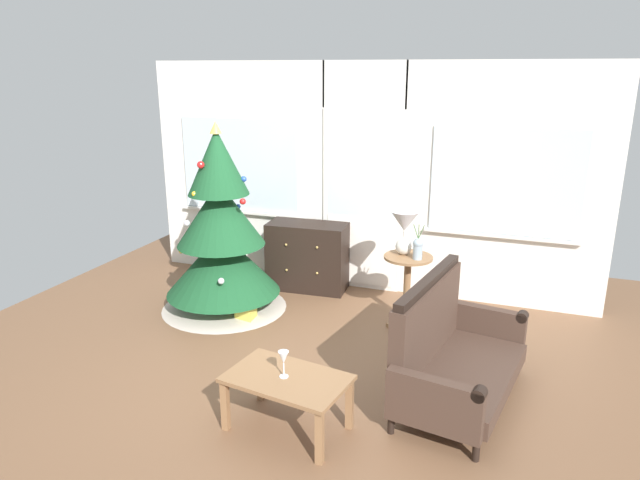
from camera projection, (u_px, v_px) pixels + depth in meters
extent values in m
plane|color=brown|center=(293.00, 368.00, 4.92)|extent=(6.76, 6.76, 0.00)
cube|color=white|center=(242.00, 171.00, 6.93)|extent=(2.15, 0.08, 2.55)
cube|color=white|center=(505.00, 188.00, 5.93)|extent=(2.15, 0.08, 2.55)
cube|color=white|center=(365.00, 84.00, 6.13)|extent=(0.94, 0.08, 0.50)
cube|color=silver|center=(362.00, 201.00, 6.47)|extent=(0.90, 0.05, 2.05)
cube|color=white|center=(360.00, 250.00, 6.61)|extent=(0.78, 0.02, 0.80)
cube|color=silver|center=(362.00, 169.00, 6.34)|extent=(0.78, 0.01, 1.10)
cube|color=silver|center=(239.00, 165.00, 6.86)|extent=(1.50, 0.01, 1.10)
cube|color=silver|center=(505.00, 182.00, 5.85)|extent=(1.50, 0.01, 1.10)
cube|color=silver|center=(240.00, 212.00, 7.01)|extent=(1.59, 0.06, 0.03)
cube|color=silver|center=(500.00, 236.00, 6.01)|extent=(1.59, 0.06, 0.03)
cylinder|color=#4C331E|center=(224.00, 296.00, 6.13)|extent=(0.10, 0.10, 0.26)
cone|color=beige|center=(225.00, 303.00, 6.16)|extent=(1.32, 1.32, 0.10)
cone|color=#194C28|center=(222.00, 262.00, 6.02)|extent=(1.20, 1.20, 0.66)
cone|color=#194C28|center=(220.00, 213.00, 5.87)|extent=(0.91, 0.91, 0.66)
cone|color=#194C28|center=(217.00, 162.00, 5.72)|extent=(0.62, 0.62, 0.66)
cone|color=#E0BC4C|center=(215.00, 127.00, 5.62)|extent=(0.12, 0.12, 0.12)
sphere|color=red|center=(201.00, 165.00, 5.58)|extent=(0.07, 0.07, 0.07)
sphere|color=gold|center=(181.00, 251.00, 5.91)|extent=(0.05, 0.05, 0.05)
sphere|color=silver|center=(187.00, 223.00, 5.69)|extent=(0.06, 0.06, 0.06)
sphere|color=#264CB2|center=(244.00, 179.00, 5.79)|extent=(0.06, 0.06, 0.06)
sphere|color=red|center=(243.00, 201.00, 5.64)|extent=(0.06, 0.06, 0.06)
sphere|color=gold|center=(194.00, 194.00, 5.62)|extent=(0.05, 0.05, 0.05)
sphere|color=silver|center=(221.00, 281.00, 5.62)|extent=(0.06, 0.06, 0.06)
sphere|color=#264CB2|center=(238.00, 207.00, 6.20)|extent=(0.06, 0.06, 0.06)
cube|color=black|center=(308.00, 256.00, 6.60)|extent=(0.93, 0.48, 0.78)
sphere|color=tan|center=(286.00, 245.00, 6.39)|extent=(0.03, 0.03, 0.03)
sphere|color=tan|center=(317.00, 247.00, 6.29)|extent=(0.03, 0.03, 0.03)
sphere|color=tan|center=(287.00, 270.00, 6.48)|extent=(0.03, 0.03, 0.03)
sphere|color=tan|center=(317.00, 273.00, 6.38)|extent=(0.03, 0.03, 0.03)
cylinder|color=black|center=(476.00, 451.00, 3.75)|extent=(0.05, 0.05, 0.14)
cylinder|color=black|center=(518.00, 364.00, 4.85)|extent=(0.05, 0.05, 0.14)
cylinder|color=black|center=(391.00, 424.00, 4.03)|extent=(0.05, 0.05, 0.14)
cylinder|color=black|center=(449.00, 348.00, 5.13)|extent=(0.05, 0.05, 0.14)
cube|color=#473328|center=(462.00, 375.00, 4.40)|extent=(0.92, 1.36, 0.14)
cube|color=#473328|center=(427.00, 322.00, 4.43)|extent=(0.33, 1.26, 0.62)
cube|color=black|center=(429.00, 281.00, 4.33)|extent=(0.28, 1.23, 0.06)
cube|color=#473328|center=(433.00, 405.00, 3.80)|extent=(0.67, 0.20, 0.38)
cylinder|color=black|center=(479.00, 394.00, 3.62)|extent=(0.10, 0.10, 0.09)
cube|color=#473328|center=(485.00, 328.00, 4.93)|extent=(0.67, 0.20, 0.38)
cylinder|color=black|center=(522.00, 317.00, 4.74)|extent=(0.10, 0.10, 0.09)
cylinder|color=#8E6642|center=(408.00, 257.00, 5.65)|extent=(0.48, 0.48, 0.02)
cylinder|color=#8E6642|center=(407.00, 290.00, 5.75)|extent=(0.07, 0.07, 0.67)
cube|color=#8E6642|center=(421.00, 321.00, 5.79)|extent=(0.20, 0.05, 0.04)
cube|color=#8E6642|center=(401.00, 312.00, 5.99)|extent=(0.14, 0.20, 0.04)
cube|color=#8E6642|center=(395.00, 323.00, 5.74)|extent=(0.14, 0.20, 0.04)
sphere|color=silver|center=(404.00, 247.00, 5.68)|extent=(0.16, 0.16, 0.16)
cylinder|color=silver|center=(404.00, 234.00, 5.64)|extent=(0.02, 0.02, 0.06)
cone|color=silver|center=(405.00, 221.00, 5.60)|extent=(0.28, 0.28, 0.20)
cylinder|color=#99ADBC|center=(418.00, 251.00, 5.54)|extent=(0.09, 0.09, 0.16)
sphere|color=#99ADBC|center=(418.00, 243.00, 5.51)|extent=(0.10, 0.10, 0.10)
cylinder|color=#4C7042|center=(416.00, 233.00, 5.49)|extent=(0.07, 0.01, 0.17)
cylinder|color=#4C7042|center=(419.00, 233.00, 5.49)|extent=(0.01, 0.01, 0.18)
cylinder|color=#4C7042|center=(421.00, 234.00, 5.48)|extent=(0.07, 0.01, 0.17)
cube|color=#8E6642|center=(287.00, 379.00, 3.99)|extent=(0.91, 0.64, 0.03)
cube|color=#8E6642|center=(225.00, 405.00, 4.04)|extent=(0.05, 0.05, 0.38)
cube|color=#8E6642|center=(319.00, 437.00, 3.69)|extent=(0.05, 0.05, 0.38)
cube|color=#8E6642|center=(261.00, 377.00, 4.41)|extent=(0.05, 0.05, 0.38)
cube|color=#8E6642|center=(349.00, 404.00, 4.06)|extent=(0.05, 0.05, 0.38)
cylinder|color=silver|center=(284.00, 376.00, 3.99)|extent=(0.06, 0.06, 0.01)
cylinder|color=silver|center=(284.00, 370.00, 3.97)|extent=(0.01, 0.01, 0.10)
cone|color=silver|center=(284.00, 357.00, 3.95)|extent=(0.08, 0.08, 0.09)
cube|color=#D8C64C|center=(246.00, 312.00, 5.83)|extent=(0.18, 0.16, 0.18)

